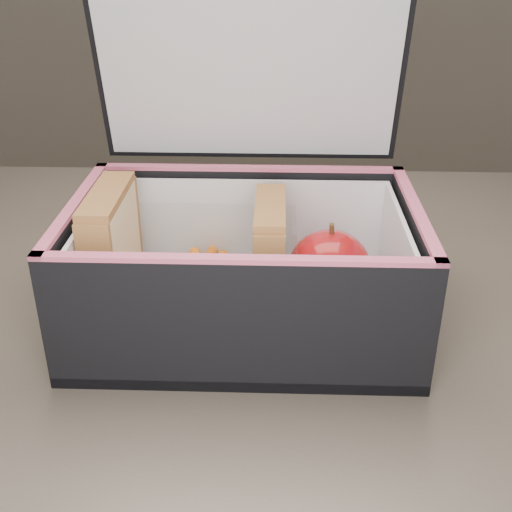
{
  "coord_description": "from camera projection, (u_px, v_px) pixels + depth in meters",
  "views": [
    {
      "loc": [
        0.04,
        -0.51,
        1.08
      ],
      "look_at": [
        0.03,
        -0.0,
        0.81
      ],
      "focal_mm": 45.0,
      "sensor_mm": 36.0,
      "label": 1
    }
  ],
  "objects": [
    {
      "name": "kitchen_table",
      "position": [
        230.0,
        388.0,
        0.65
      ],
      "size": [
        1.2,
        0.8,
        0.75
      ],
      "color": "#51463D",
      "rests_on": "ground"
    },
    {
      "name": "lunch_bag",
      "position": [
        245.0,
        258.0,
        0.57
      ],
      "size": [
        0.3,
        0.24,
        0.3
      ],
      "color": "black",
      "rests_on": "kitchen_table"
    },
    {
      "name": "plastic_tub",
      "position": [
        192.0,
        272.0,
        0.58
      ],
      "size": [
        0.19,
        0.13,
        0.08
      ],
      "primitive_type": null,
      "color": "white",
      "rests_on": "lunch_bag"
    },
    {
      "name": "sandwich_left",
      "position": [
        113.0,
        250.0,
        0.57
      ],
      "size": [
        0.03,
        0.1,
        0.11
      ],
      "color": "beige",
      "rests_on": "plastic_tub"
    },
    {
      "name": "sandwich_right",
      "position": [
        270.0,
        257.0,
        0.57
      ],
      "size": [
        0.03,
        0.09,
        0.1
      ],
      "color": "beige",
      "rests_on": "plastic_tub"
    },
    {
      "name": "carrot_sticks",
      "position": [
        191.0,
        286.0,
        0.59
      ],
      "size": [
        0.05,
        0.15,
        0.03
      ],
      "color": "#E34C00",
      "rests_on": "plastic_tub"
    },
    {
      "name": "paper_napkin",
      "position": [
        330.0,
        305.0,
        0.59
      ],
      "size": [
        0.1,
        0.1,
        0.01
      ],
      "primitive_type": "cube",
      "rotation": [
        0.0,
        0.0,
        0.24
      ],
      "color": "white",
      "rests_on": "lunch_bag"
    },
    {
      "name": "red_apple",
      "position": [
        329.0,
        268.0,
        0.57
      ],
      "size": [
        0.09,
        0.09,
        0.08
      ],
      "rotation": [
        0.0,
        0.0,
        -0.34
      ],
      "color": "maroon",
      "rests_on": "paper_napkin"
    }
  ]
}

